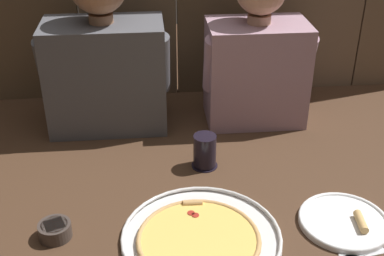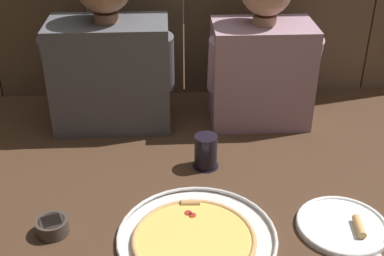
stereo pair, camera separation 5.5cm
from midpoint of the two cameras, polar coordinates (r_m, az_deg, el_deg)
name	(u,v)px [view 1 (the left image)]	position (r m, az deg, el deg)	size (l,w,h in m)	color
ground_plane	(195,199)	(1.48, -0.72, -8.01)	(3.20, 3.20, 0.00)	#422B1C
pizza_tray	(200,237)	(1.34, -0.25, -12.14)	(0.42, 0.42, 0.03)	silver
dinner_plate	(344,221)	(1.44, 15.64, -10.04)	(0.24, 0.24, 0.03)	white
drinking_glass	(205,151)	(1.59, 0.45, -2.65)	(0.08, 0.08, 0.11)	black
dipping_bowl	(55,230)	(1.39, -16.22, -10.90)	(0.09, 0.09, 0.04)	#3D332D
table_knife	(358,255)	(1.36, 16.98, -13.45)	(0.16, 0.04, 0.01)	silver
diner_left	(104,54)	(1.77, -10.69, 8.16)	(0.44, 0.22, 0.60)	#4C4C51
diner_right	(257,53)	(1.80, 6.42, 8.36)	(0.38, 0.22, 0.57)	gray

